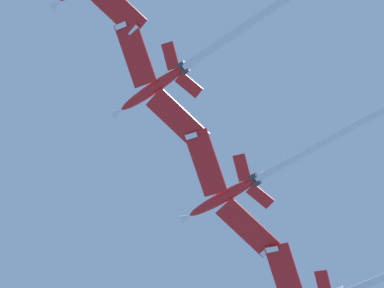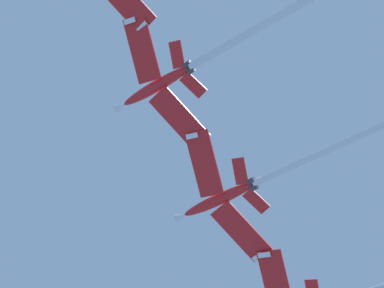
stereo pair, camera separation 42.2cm
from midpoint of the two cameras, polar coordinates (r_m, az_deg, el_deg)
name	(u,v)px [view 2 (the right image)]	position (r m, az deg, el deg)	size (l,w,h in m)	color
jet_inner_left	(214,53)	(99.85, 1.54, 6.78)	(33.25, 30.35, 22.83)	red
jet_centre	(269,176)	(100.94, 5.66, -2.42)	(34.57, 31.53, 23.85)	red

